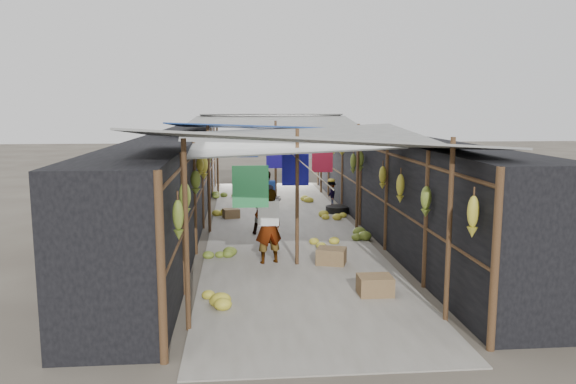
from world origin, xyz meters
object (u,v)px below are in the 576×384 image
object	(u,v)px
vendor_seated	(331,194)
vendor_elderly	(268,226)
shopper_blue	(267,202)
black_basin	(337,210)
crate_near	(331,256)

from	to	relation	value
vendor_seated	vendor_elderly	bearing A→B (deg)	-24.38
shopper_blue	vendor_elderly	bearing A→B (deg)	-112.73
black_basin	vendor_elderly	xyz separation A→B (m)	(-2.24, -5.01, 0.64)
crate_near	shopper_blue	xyz separation A→B (m)	(-1.10, 2.77, 0.60)
vendor_elderly	vendor_seated	distance (m)	6.48
shopper_blue	black_basin	bearing A→B (deg)	28.21
crate_near	black_basin	world-z (taller)	crate_near
crate_near	black_basin	distance (m)	5.30
crate_near	black_basin	bearing A→B (deg)	97.29
black_basin	vendor_seated	size ratio (longest dim) A/B	0.84
crate_near	shopper_blue	world-z (taller)	shopper_blue
vendor_elderly	black_basin	bearing A→B (deg)	-131.35
black_basin	shopper_blue	xyz separation A→B (m)	(-2.14, -2.43, 0.66)
crate_near	vendor_seated	xyz separation A→B (m)	(1.04, 6.25, 0.24)
vendor_elderly	crate_near	bearing A→B (deg)	154.23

